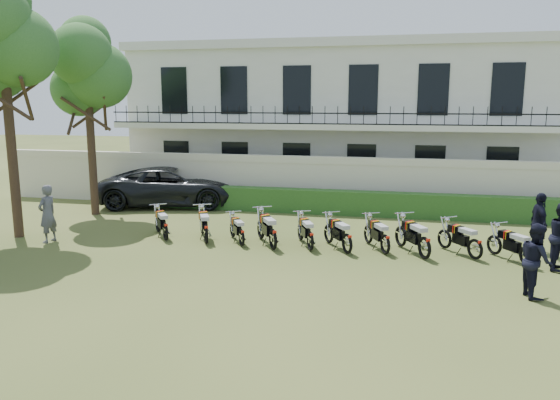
{
  "coord_description": "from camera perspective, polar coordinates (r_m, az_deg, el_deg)",
  "views": [
    {
      "loc": [
        3.43,
        -14.86,
        4.67
      ],
      "look_at": [
        -0.52,
        2.32,
        1.43
      ],
      "focal_mm": 35.0,
      "sensor_mm": 36.0,
      "label": 1
    }
  ],
  "objects": [
    {
      "name": "ground",
      "position": [
        15.95,
        -0.04,
        -6.6
      ],
      "size": [
        100.0,
        100.0,
        0.0
      ],
      "primitive_type": "plane",
      "color": "#38471C",
      "rests_on": "ground"
    },
    {
      "name": "motorcycle_3",
      "position": [
        17.07,
        -0.74,
        -3.59
      ],
      "size": [
        1.15,
        1.89,
        1.16
      ],
      "rotation": [
        0.0,
        0.0,
        0.53
      ],
      "color": "black",
      "rests_on": "ground"
    },
    {
      "name": "motorcycle_0",
      "position": [
        18.62,
        -11.9,
        -2.79
      ],
      "size": [
        1.21,
        1.61,
        1.05
      ],
      "rotation": [
        0.0,
        0.0,
        0.63
      ],
      "color": "black",
      "rests_on": "ground"
    },
    {
      "name": "motorcycle_9",
      "position": [
        16.94,
        24.51,
        -4.86
      ],
      "size": [
        1.16,
        1.62,
        1.04
      ],
      "rotation": [
        0.0,
        0.0,
        0.6
      ],
      "color": "black",
      "rests_on": "ground"
    },
    {
      "name": "motorcycle_8",
      "position": [
        17.08,
        19.74,
        -4.36
      ],
      "size": [
        1.25,
        1.61,
        1.06
      ],
      "rotation": [
        0.0,
        0.0,
        0.65
      ],
      "color": "black",
      "rests_on": "ground"
    },
    {
      "name": "motorcycle_2",
      "position": [
        17.59,
        -4.04,
        -3.51
      ],
      "size": [
        0.99,
        1.53,
        0.95
      ],
      "rotation": [
        0.0,
        0.0,
        0.56
      ],
      "color": "black",
      "rests_on": "ground"
    },
    {
      "name": "suv",
      "position": [
        24.79,
        -11.29,
        1.39
      ],
      "size": [
        6.72,
        4.33,
        1.72
      ],
      "primitive_type": "imported",
      "rotation": [
        0.0,
        0.0,
        1.83
      ],
      "color": "black",
      "rests_on": "ground"
    },
    {
      "name": "building",
      "position": [
        29.04,
        6.24,
        8.48
      ],
      "size": [
        20.4,
        9.6,
        7.4
      ],
      "color": "silver",
      "rests_on": "ground"
    },
    {
      "name": "motorcycle_4",
      "position": [
        17.03,
        3.2,
        -3.82
      ],
      "size": [
        0.92,
        1.79,
        1.05
      ],
      "rotation": [
        0.0,
        0.0,
        0.42
      ],
      "color": "black",
      "rests_on": "ground"
    },
    {
      "name": "hedge",
      "position": [
        22.58,
        6.56,
        -0.28
      ],
      "size": [
        18.0,
        0.6,
        1.0
      ],
      "primitive_type": "cube",
      "color": "#224619",
      "rests_on": "ground"
    },
    {
      "name": "inspector",
      "position": [
        19.57,
        -23.13,
        -1.33
      ],
      "size": [
        0.56,
        0.76,
        1.93
      ],
      "primitive_type": "imported",
      "rotation": [
        0.0,
        0.0,
        -1.71
      ],
      "color": "slate",
      "rests_on": "ground"
    },
    {
      "name": "officer_5",
      "position": [
        18.56,
        25.45,
        -2.19
      ],
      "size": [
        0.59,
        1.15,
        1.88
      ],
      "primitive_type": "imported",
      "rotation": [
        0.0,
        0.0,
        1.7
      ],
      "color": "black",
      "rests_on": "ground"
    },
    {
      "name": "motorcycle_1",
      "position": [
        17.96,
        -7.75,
        -3.06
      ],
      "size": [
        1.01,
        1.86,
        1.1
      ],
      "rotation": [
        0.0,
        0.0,
        0.45
      ],
      "color": "black",
      "rests_on": "ground"
    },
    {
      "name": "perimeter_wall",
      "position": [
        23.38,
        4.38,
        1.79
      ],
      "size": [
        30.0,
        0.35,
        2.3
      ],
      "color": "beige",
      "rests_on": "ground"
    },
    {
      "name": "motorcycle_7",
      "position": [
        16.66,
        14.89,
        -4.31
      ],
      "size": [
        1.12,
        1.91,
        1.16
      ],
      "rotation": [
        0.0,
        0.0,
        0.5
      ],
      "color": "black",
      "rests_on": "ground"
    },
    {
      "name": "motorcycle_5",
      "position": [
        16.78,
        7.04,
        -4.03
      ],
      "size": [
        1.14,
        1.74,
        1.09
      ],
      "rotation": [
        0.0,
        0.0,
        0.56
      ],
      "color": "black",
      "rests_on": "ground"
    },
    {
      "name": "tree_west_mid",
      "position": [
        20.53,
        -27.0,
        14.92
      ],
      "size": [
        3.4,
        3.2,
        8.82
      ],
      "color": "#473323",
      "rests_on": "ground"
    },
    {
      "name": "officer_1",
      "position": [
        14.43,
        25.18,
        -5.73
      ],
      "size": [
        0.82,
        0.98,
        1.8
      ],
      "primitive_type": "imported",
      "rotation": [
        0.0,
        0.0,
        1.74
      ],
      "color": "black",
      "rests_on": "ground"
    },
    {
      "name": "motorcycle_6",
      "position": [
        16.92,
        10.96,
        -4.07
      ],
      "size": [
        0.98,
        1.78,
        1.06
      ],
      "rotation": [
        0.0,
        0.0,
        0.46
      ],
      "color": "black",
      "rests_on": "ground"
    },
    {
      "name": "tree_west_near",
      "position": [
        23.43,
        -19.48,
        12.83
      ],
      "size": [
        3.4,
        3.2,
        7.9
      ],
      "color": "#473323",
      "rests_on": "ground"
    }
  ]
}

